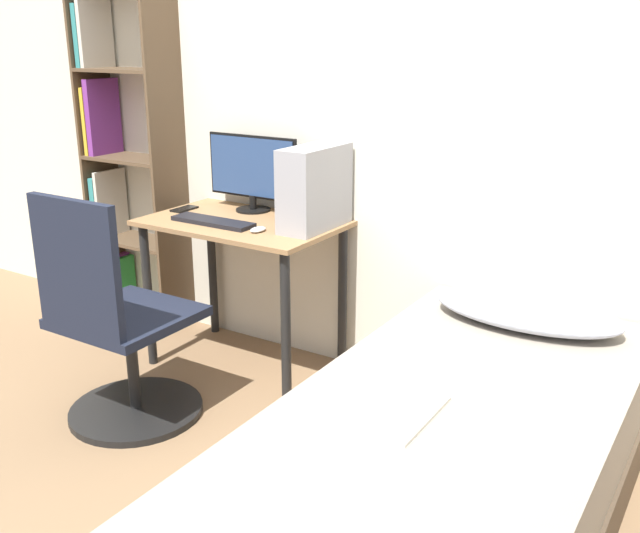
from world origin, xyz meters
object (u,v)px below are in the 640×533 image
object	(u,v)px
office_chair	(118,339)
bookshelf	(122,160)
monitor	(252,171)
pc_tower	(315,188)
keyboard	(213,222)
bed	(446,477)

from	to	relation	value
office_chair	bookshelf	bearing A→B (deg)	134.29
monitor	pc_tower	world-z (taller)	monitor
bookshelf	keyboard	bearing A→B (deg)	-17.49
bed	monitor	world-z (taller)	monitor
office_chair	keyboard	world-z (taller)	office_chair
pc_tower	monitor	bearing A→B (deg)	165.15
office_chair	bed	distance (m)	1.47
keyboard	pc_tower	world-z (taller)	pc_tower
monitor	pc_tower	size ratio (longest dim) A/B	1.32
office_chair	monitor	xyz separation A→B (m)	(0.03, 0.90, 0.57)
monitor	keyboard	xyz separation A→B (m)	(0.00, -0.31, -0.19)
monitor	keyboard	bearing A→B (deg)	-89.99
office_chair	keyboard	bearing A→B (deg)	87.24
office_chair	monitor	bearing A→B (deg)	88.18
office_chair	bed	size ratio (longest dim) A/B	0.50
pc_tower	keyboard	bearing A→B (deg)	-156.52
bookshelf	bed	distance (m)	2.57
keyboard	pc_tower	xyz separation A→B (m)	(0.44, 0.19, 0.18)
office_chair	bed	xyz separation A→B (m)	(1.47, -0.01, -0.13)
monitor	keyboard	distance (m)	0.36
office_chair	pc_tower	world-z (taller)	pc_tower
monitor	office_chair	bearing A→B (deg)	-91.82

